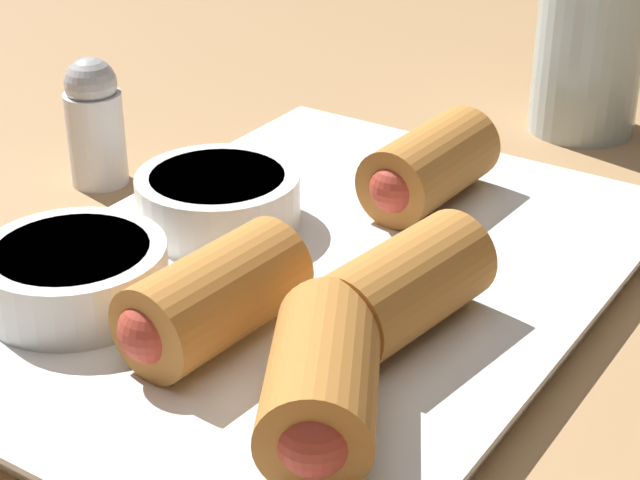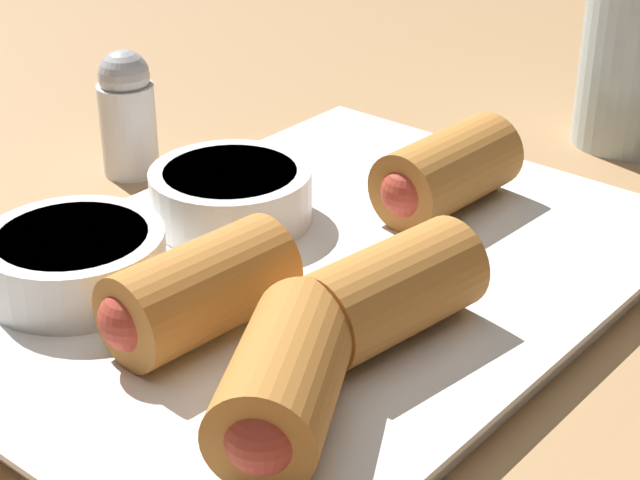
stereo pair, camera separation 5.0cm
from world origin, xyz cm
name	(u,v)px [view 2 (the right image)]	position (x,y,z in cm)	size (l,w,h in cm)	color
table_surface	(282,333)	(0.00, 0.00, 1.00)	(180.00, 140.00, 2.00)	#A87F54
serving_plate	(320,285)	(2.21, -0.42, 2.76)	(34.70, 24.95, 1.50)	white
roll_front_left	(377,299)	(-0.80, -5.96, 5.54)	(8.77, 5.09, 4.07)	#B77533
roll_front_right	(282,386)	(-7.79, -7.02, 5.54)	(8.84, 7.35, 4.07)	#B77533
roll_back_left	(443,173)	(11.21, -1.01, 5.54)	(8.65, 4.41, 4.07)	#B77533
roll_back_right	(189,292)	(-5.34, 0.29, 5.54)	(8.70, 4.65, 4.07)	#B77533
dipping_bowl_near	(231,193)	(3.46, 6.46, 4.96)	(8.15, 8.15, 2.69)	white
dipping_bowl_far	(75,259)	(-5.95, 6.98, 4.96)	(8.15, 8.15, 2.69)	white
drinking_glass	(639,38)	(29.23, -2.73, 8.69)	(6.72, 6.72, 13.37)	silver
salt_shaker	(127,113)	(6.25, 17.41, 5.70)	(3.27, 3.27, 7.44)	silver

